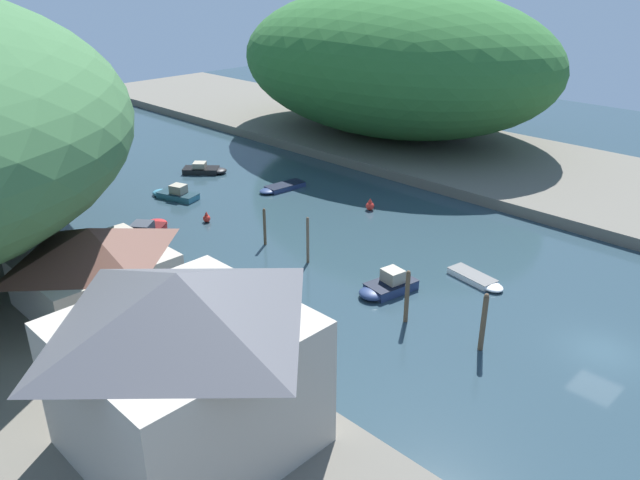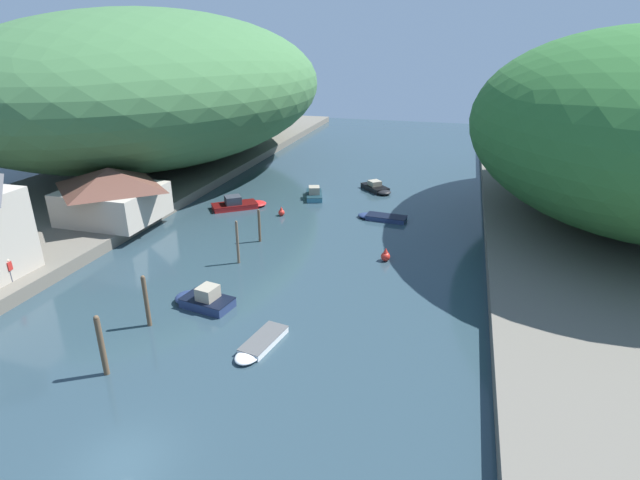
{
  "view_description": "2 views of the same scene",
  "coord_description": "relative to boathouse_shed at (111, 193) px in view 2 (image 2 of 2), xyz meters",
  "views": [
    {
      "loc": [
        -31.97,
        -9.35,
        20.01
      ],
      "look_at": [
        -2.88,
        19.45,
        1.64
      ],
      "focal_mm": 35.0,
      "sensor_mm": 36.0,
      "label": 1
    },
    {
      "loc": [
        12.29,
        -12.89,
        16.66
      ],
      "look_at": [
        1.94,
        23.4,
        1.19
      ],
      "focal_mm": 28.0,
      "sensor_mm": 36.0,
      "label": 2
    }
  ],
  "objects": [
    {
      "name": "mooring_post_fourth",
      "position": [
        14.07,
        -3.82,
        -1.71
      ],
      "size": [
        0.21,
        0.21,
        3.57
      ],
      "color": "brown",
      "rests_on": "water_surface"
    },
    {
      "name": "right_bank",
      "position": [
        43.91,
        6.35,
        -3.01
      ],
      "size": [
        22.0,
        120.0,
        0.99
      ],
      "color": "#666056",
      "rests_on": "ground"
    },
    {
      "name": "boat_small_dinghy",
      "position": [
        23.18,
        9.31,
        -3.28
      ],
      "size": [
        4.92,
        1.99,
        0.46
      ],
      "rotation": [
        0.0,
        0.0,
        1.48
      ],
      "color": "navy",
      "rests_on": "water_surface"
    },
    {
      "name": "channel_buoy_far",
      "position": [
        13.47,
        7.71,
        -3.14
      ],
      "size": [
        0.62,
        0.62,
        0.94
      ],
      "color": "red",
      "rests_on": "water_surface"
    },
    {
      "name": "boat_open_rowboat",
      "position": [
        14.6,
        -10.69,
        -3.04
      ],
      "size": [
        4.41,
        2.53,
        1.52
      ],
      "rotation": [
        0.0,
        0.0,
        1.4
      ],
      "color": "navy",
      "rests_on": "water_surface"
    },
    {
      "name": "boat_yellow_tender",
      "position": [
        14.82,
        14.63,
        -3.1
      ],
      "size": [
        3.0,
        4.98,
        1.35
      ],
      "rotation": [
        0.0,
        0.0,
        0.31
      ],
      "color": "teal",
      "rests_on": "water_surface"
    },
    {
      "name": "boat_near_quay",
      "position": [
        8.41,
        8.81,
        -3.1
      ],
      "size": [
        5.79,
        5.07,
        1.34
      ],
      "rotation": [
        0.0,
        0.0,
        5.35
      ],
      "color": "red",
      "rests_on": "water_surface"
    },
    {
      "name": "mooring_post_farthest",
      "position": [
        13.98,
        0.82,
        -2.01
      ],
      "size": [
        0.23,
        0.23,
        2.96
      ],
      "color": "brown",
      "rests_on": "water_surface"
    },
    {
      "name": "boat_moored_right",
      "position": [
        21.22,
        18.66,
        -3.14
      ],
      "size": [
        4.29,
        4.45,
        1.13
      ],
      "rotation": [
        0.0,
        0.0,
        3.88
      ],
      "color": "black",
      "rests_on": "water_surface"
    },
    {
      "name": "left_bank",
      "position": [
        -8.3,
        6.35,
        -3.01
      ],
      "size": [
        22.0,
        120.0,
        0.99
      ],
      "color": "#666056",
      "rests_on": "ground"
    },
    {
      "name": "boat_white_cruiser",
      "position": [
        20.08,
        -14.22,
        -3.3
      ],
      "size": [
        2.1,
        4.45,
        0.42
      ],
      "rotation": [
        0.0,
        0.0,
        2.96
      ],
      "color": "white",
      "rests_on": "water_surface"
    },
    {
      "name": "hillside_left",
      "position": [
        -9.4,
        23.1,
        7.01
      ],
      "size": [
        41.11,
        57.55,
        19.04
      ],
      "color": "#3D6B3D",
      "rests_on": "left_bank"
    },
    {
      "name": "channel_buoy_near",
      "position": [
        25.18,
        -0.22,
        -3.07
      ],
      "size": [
        0.74,
        0.74,
        1.11
      ],
      "color": "red",
      "rests_on": "water_surface"
    },
    {
      "name": "mooring_post_nearest",
      "position": [
        13.19,
        -18.64,
        -1.71
      ],
      "size": [
        0.3,
        0.3,
        3.57
      ],
      "color": "brown",
      "rests_on": "water_surface"
    },
    {
      "name": "water_surface",
      "position": [
        17.81,
        6.35,
        -3.5
      ],
      "size": [
        130.0,
        130.0,
        0.0
      ],
      "primitive_type": "plane",
      "color": "#283D47",
      "rests_on": "ground"
    },
    {
      "name": "person_on_quay",
      "position": [
        1.27,
        -12.81,
        -1.53
      ],
      "size": [
        0.27,
        0.41,
        1.69
      ],
      "rotation": [
        0.0,
        0.0,
        1.71
      ],
      "color": "#282D3D",
      "rests_on": "left_bank"
    },
    {
      "name": "boathouse_shed",
      "position": [
        0.0,
        0.0,
        0.0
      ],
      "size": [
        8.58,
        7.62,
        4.84
      ],
      "color": "#B2A899",
      "rests_on": "left_bank"
    },
    {
      "name": "mooring_post_second",
      "position": [
        12.61,
        -13.81,
        -1.77
      ],
      "size": [
        0.27,
        0.27,
        3.45
      ],
      "color": "brown",
      "rests_on": "water_surface"
    }
  ]
}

